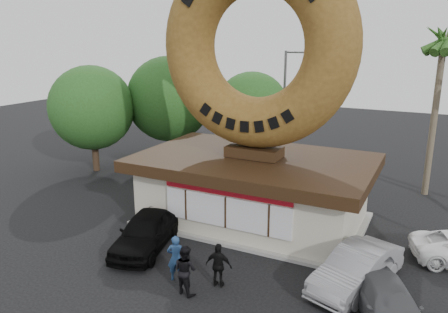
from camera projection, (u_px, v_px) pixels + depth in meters
ground at (192, 276)px, 16.75m from camera, size 90.00×90.00×0.00m
donut_shop at (253, 187)px, 21.44m from camera, size 11.20×7.20×3.80m
giant_donut at (256, 46)px, 19.68m from camera, size 9.32×2.38×9.32m
tree_west at (169, 99)px, 30.84m from camera, size 6.00×6.00×7.65m
tree_mid at (252, 109)px, 30.34m from camera, size 5.20×5.20×6.63m
tree_far at (92, 108)px, 29.00m from camera, size 5.60×5.60×7.14m
palm_near at (443, 46)px, 23.34m from camera, size 2.60×2.60×9.75m
street_lamp at (286, 103)px, 30.15m from camera, size 2.11×0.20×8.00m
person_left at (176, 258)px, 16.28m from camera, size 0.77×0.66×1.80m
person_center at (185, 270)px, 15.43m from camera, size 1.03×0.89×1.83m
person_right at (219, 265)px, 15.86m from camera, size 1.04×0.55×1.69m
car_black at (146, 231)px, 18.78m from camera, size 2.92×4.95×1.58m
car_silver at (357, 269)px, 15.83m from camera, size 2.91×4.81×1.50m
car_grey at (389, 306)px, 13.86m from camera, size 3.41×4.64×1.25m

